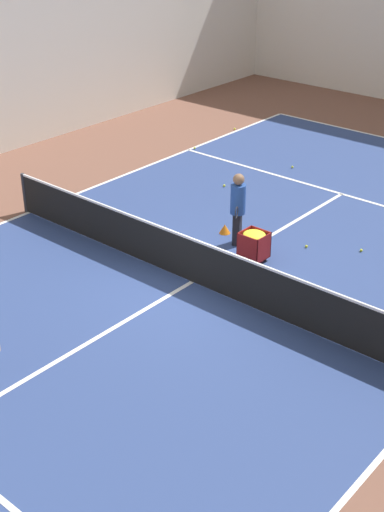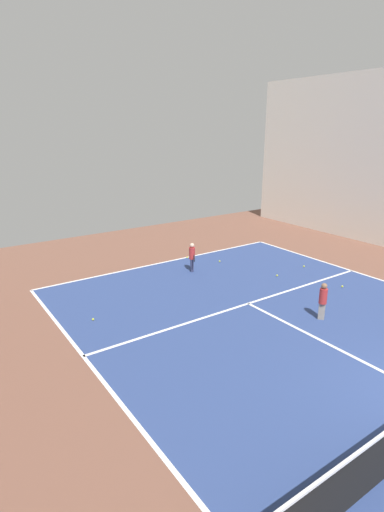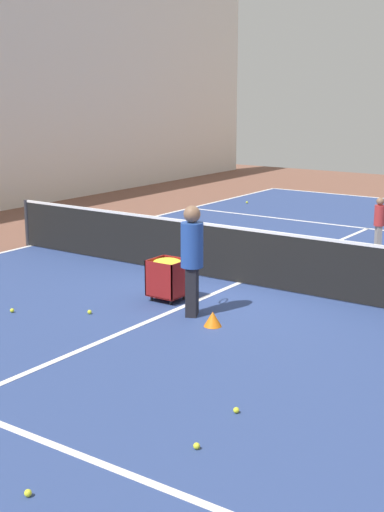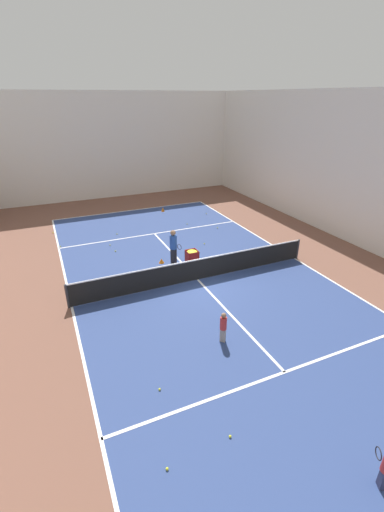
% 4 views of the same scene
% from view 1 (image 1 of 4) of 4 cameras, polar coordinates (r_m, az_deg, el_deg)
% --- Properties ---
extents(ground_plane, '(35.53, 35.53, 0.00)m').
position_cam_1_polar(ground_plane, '(15.25, 0.00, -2.10)').
color(ground_plane, brown).
extents(court_playing_area, '(11.08, 23.01, 0.00)m').
position_cam_1_polar(court_playing_area, '(15.25, 0.00, -2.09)').
color(court_playing_area, navy).
rests_on(court_playing_area, ground).
extents(line_sideline_left, '(0.10, 23.01, 0.00)m').
position_cam_1_polar(line_sideline_left, '(18.92, -12.90, 3.42)').
color(line_sideline_left, white).
rests_on(line_sideline_left, ground).
extents(line_service_far, '(11.08, 0.10, 0.00)m').
position_cam_1_polar(line_service_far, '(20.00, 11.88, 4.89)').
color(line_service_far, white).
rests_on(line_service_far, ground).
extents(line_centre_service, '(0.10, 12.66, 0.00)m').
position_cam_1_polar(line_centre_service, '(15.25, 0.00, -2.08)').
color(line_centre_service, white).
rests_on(line_centre_service, ground).
extents(tennis_net, '(11.38, 0.10, 1.05)m').
position_cam_1_polar(tennis_net, '(14.99, 0.00, -0.29)').
color(tennis_net, '#2D2D33').
rests_on(tennis_net, ground).
extents(coach_at_net, '(0.50, 0.67, 1.76)m').
position_cam_1_polar(coach_at_net, '(16.45, 3.69, 4.13)').
color(coach_at_net, black).
rests_on(coach_at_net, ground).
extents(ball_cart, '(0.56, 0.54, 0.73)m').
position_cam_1_polar(ball_cart, '(15.91, 4.99, 1.23)').
color(ball_cart, maroon).
rests_on(ball_cart, ground).
extents(training_cone_0, '(0.27, 0.27, 0.23)m').
position_cam_1_polar(training_cone_0, '(17.32, 2.64, 2.19)').
color(training_cone_0, orange).
rests_on(training_cone_0, ground).
extents(tennis_ball_2, '(0.07, 0.07, 0.07)m').
position_cam_1_polar(tennis_ball_2, '(18.68, -8.11, 3.65)').
color(tennis_ball_2, yellow).
rests_on(tennis_ball_2, ground).
extents(tennis_ball_5, '(0.07, 0.07, 0.07)m').
position_cam_1_polar(tennis_ball_5, '(16.93, 13.39, 0.45)').
color(tennis_ball_5, yellow).
rests_on(tennis_ball_5, ground).
extents(tennis_ball_8, '(0.07, 0.07, 0.07)m').
position_cam_1_polar(tennis_ball_8, '(20.06, 2.60, 5.65)').
color(tennis_ball_8, yellow).
rests_on(tennis_ball_8, ground).
extents(tennis_ball_9, '(0.07, 0.07, 0.07)m').
position_cam_1_polar(tennis_ball_9, '(20.79, 3.96, 6.44)').
color(tennis_ball_9, yellow).
rests_on(tennis_ball_9, ground).
extents(tennis_ball_10, '(0.07, 0.07, 0.07)m').
position_cam_1_polar(tennis_ball_10, '(22.98, 0.21, 8.63)').
color(tennis_ball_10, yellow).
rests_on(tennis_ball_10, ground).
extents(tennis_ball_13, '(0.07, 0.07, 0.07)m').
position_cam_1_polar(tennis_ball_13, '(21.60, 8.03, 7.07)').
color(tennis_ball_13, yellow).
rests_on(tennis_ball_13, ground).
extents(tennis_ball_16, '(0.07, 0.07, 0.07)m').
position_cam_1_polar(tennis_ball_16, '(24.90, 3.43, 10.12)').
color(tennis_ball_16, yellow).
rests_on(tennis_ball_16, ground).
extents(tennis_ball_17, '(0.07, 0.07, 0.07)m').
position_cam_1_polar(tennis_ball_17, '(16.86, 9.14, 0.77)').
color(tennis_ball_17, yellow).
rests_on(tennis_ball_17, ground).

